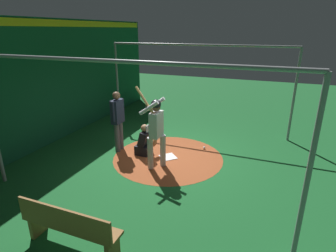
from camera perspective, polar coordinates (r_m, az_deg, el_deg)
ground_plane at (r=7.86m, az=0.00°, el=-6.54°), size 27.67×27.67×0.00m
dirt_circle at (r=7.85m, az=0.00°, el=-6.52°), size 3.11×3.11×0.01m
home_plate at (r=7.85m, az=0.00°, el=-6.46°), size 0.59×0.59×0.01m
batter at (r=6.89m, az=-2.56°, el=-0.21°), size 0.68×0.49×2.17m
catcher at (r=7.94m, az=-4.89°, el=-3.50°), size 0.58×0.40×0.92m
umpire at (r=8.08m, az=-10.46°, el=1.64°), size 0.23×0.49×1.80m
back_wall at (r=9.41m, az=-23.36°, el=8.49°), size 0.22×11.67×3.78m
cage_frame at (r=7.17m, az=0.00°, el=9.09°), size 6.47×5.37×3.00m
bench at (r=4.98m, az=-19.99°, el=-18.99°), size 1.78×0.36×0.85m
baseball_0 at (r=8.41m, az=-1.27°, el=-4.38°), size 0.07×0.07×0.07m
baseball_1 at (r=8.43m, az=7.57°, el=-4.51°), size 0.07×0.07×0.07m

